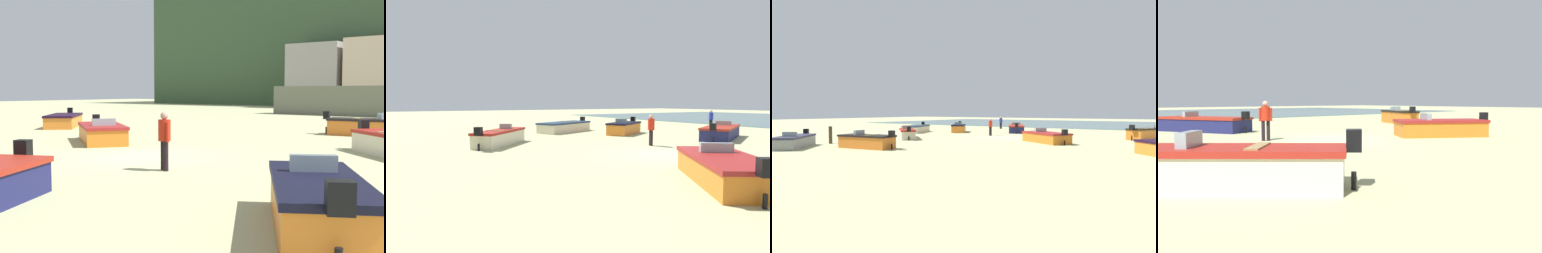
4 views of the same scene
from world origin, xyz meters
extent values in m
plane|color=tan|center=(0.00, 0.00, 0.00)|extent=(160.00, 160.00, 0.00)
cube|color=#666958|center=(-1.19, 30.00, 1.30)|extent=(18.44, 2.40, 2.61)
cube|color=#A19A97|center=(-13.60, 46.59, 4.05)|extent=(6.80, 5.17, 8.10)
cube|color=beige|center=(-6.40, 46.59, 4.19)|extent=(6.24, 5.19, 8.39)
cube|color=orange|center=(-12.61, 6.52, 0.33)|extent=(4.02, 4.15, 0.65)
cube|color=black|center=(-12.61, 6.52, 0.71)|extent=(4.15, 4.27, 0.12)
cube|color=black|center=(-14.17, 8.19, 0.89)|extent=(0.42, 0.42, 0.40)
cylinder|color=black|center=(-14.17, 8.19, 0.16)|extent=(0.14, 0.14, 0.33)
cube|color=orange|center=(3.59, 12.08, 0.36)|extent=(3.66, 1.79, 0.72)
cube|color=black|center=(3.59, 12.08, 0.78)|extent=(3.77, 1.88, 0.12)
cube|color=black|center=(1.68, 11.80, 0.96)|extent=(0.32, 0.36, 0.40)
cylinder|color=black|center=(1.68, 11.80, 0.18)|extent=(0.11, 0.11, 0.36)
cube|color=#8C9EA8|center=(4.20, 12.17, 0.98)|extent=(0.31, 0.80, 0.28)
cube|color=olive|center=(3.16, 12.02, 0.83)|extent=(0.40, 1.13, 0.08)
cube|color=black|center=(1.53, -5.22, 0.89)|extent=(0.41, 0.39, 0.40)
cylinder|color=black|center=(1.53, -5.22, 0.16)|extent=(0.13, 0.13, 0.33)
cube|color=orange|center=(-4.33, 2.22, 0.32)|extent=(4.13, 3.52, 0.64)
cube|color=maroon|center=(-4.33, 2.22, 0.70)|extent=(4.26, 3.64, 0.12)
cube|color=black|center=(-6.09, 3.43, 0.88)|extent=(0.41, 0.42, 0.40)
cylinder|color=black|center=(-6.09, 3.43, 0.16)|extent=(0.14, 0.14, 0.32)
cube|color=#8C9EA8|center=(-3.76, 1.84, 0.90)|extent=(0.70, 0.90, 0.28)
cube|color=orange|center=(8.04, -4.26, 0.36)|extent=(2.86, 3.62, 0.71)
cube|color=black|center=(8.04, -4.26, 0.77)|extent=(2.98, 3.74, 0.12)
cube|color=black|center=(9.00, -5.89, 0.95)|extent=(0.42, 0.40, 0.40)
cube|color=#8C9EA8|center=(7.73, -3.74, 0.97)|extent=(0.78, 0.57, 0.28)
cube|color=black|center=(5.21, 6.61, 0.91)|extent=(0.42, 0.43, 0.40)
cylinder|color=black|center=(5.21, 6.61, 0.17)|extent=(0.14, 0.14, 0.33)
cylinder|color=black|center=(2.56, -1.56, 0.41)|extent=(0.19, 0.19, 0.82)
cylinder|color=black|center=(2.38, -1.47, 0.41)|extent=(0.19, 0.19, 0.82)
cylinder|color=red|center=(2.47, -1.52, 1.11)|extent=(0.46, 0.46, 0.58)
cylinder|color=red|center=(2.67, -1.62, 1.07)|extent=(0.12, 0.12, 0.54)
cylinder|color=red|center=(2.28, -1.42, 1.07)|extent=(0.12, 0.12, 0.54)
sphere|color=tan|center=(2.47, -1.52, 1.51)|extent=(0.30, 0.30, 0.22)
camera|label=1|loc=(10.96, -11.20, 2.19)|focal=44.33mm
camera|label=2|loc=(-9.70, 10.16, 2.23)|focal=29.85mm
camera|label=3|loc=(-13.11, 25.92, 2.31)|focal=31.37mm
camera|label=4|loc=(9.50, 11.18, 1.62)|focal=32.72mm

